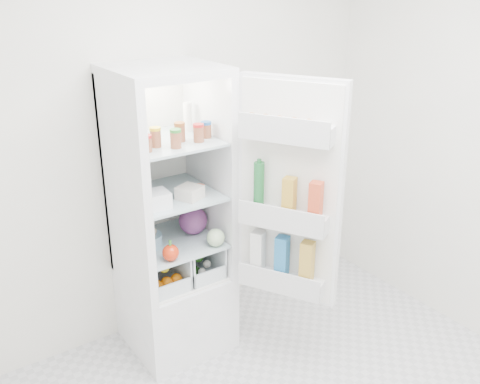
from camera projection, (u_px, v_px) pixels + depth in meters
room_walls at (346, 152)px, 2.16m from camera, size 3.02×3.02×2.61m
refrigerator at (170, 248)px, 3.36m from camera, size 0.60×0.60×1.80m
shelf_low at (174, 241)px, 3.28m from camera, size 0.49×0.53×0.01m
shelf_mid at (171, 194)px, 3.16m from camera, size 0.49×0.53×0.02m
shelf_top at (169, 141)px, 3.04m from camera, size 0.49×0.53×0.02m
crisper_left at (157, 265)px, 3.26m from camera, size 0.23×0.46×0.22m
crisper_right at (192, 254)px, 3.39m from camera, size 0.23×0.46×0.22m
condiment_jars at (171, 136)px, 2.95m from camera, size 0.46×0.32×0.08m
squeeze_bottle at (188, 117)px, 3.16m from camera, size 0.06×0.06×0.18m
tub_white at (156, 200)px, 2.96m from camera, size 0.15×0.15×0.09m
tub_cream at (190, 193)px, 3.07m from camera, size 0.17×0.17×0.07m
tin_red at (198, 190)px, 3.14m from camera, size 0.10×0.10×0.05m
red_cabbage at (193, 220)px, 3.33m from camera, size 0.18×0.18×0.18m
bell_pepper at (171, 253)px, 3.03m from camera, size 0.10×0.10×0.10m
mushroom_bowl at (148, 241)px, 3.18m from camera, size 0.18×0.18×0.08m
salad_bag at (216, 238)px, 3.19m from camera, size 0.11×0.11×0.11m
citrus_pile at (161, 272)px, 3.23m from camera, size 0.20×0.24×0.16m
veg_pile at (193, 261)px, 3.41m from camera, size 0.16×0.30×0.10m
fridge_door at (288, 200)px, 2.97m from camera, size 0.42×0.56×1.30m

